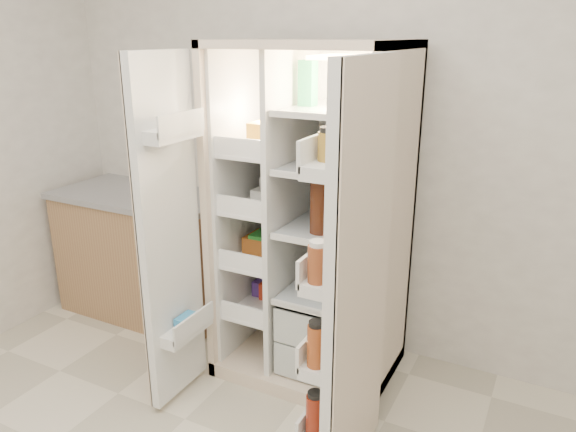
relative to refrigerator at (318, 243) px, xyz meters
The scene contains 5 objects.
wall_back 0.70m from the refrigerator, 77.73° to the left, with size 4.00×0.02×2.70m, color silver.
refrigerator is the anchor object (origin of this frame).
freezer_door 0.81m from the refrigerator, 130.62° to the right, with size 0.15×0.40×1.72m.
fridge_door 0.84m from the refrigerator, 56.22° to the right, with size 0.17×0.58×1.72m.
kitchen_counter 1.33m from the refrigerator, behind, with size 1.16×0.62×0.84m.
Camera 1 is at (1.05, -0.88, 1.82)m, focal length 34.00 mm.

